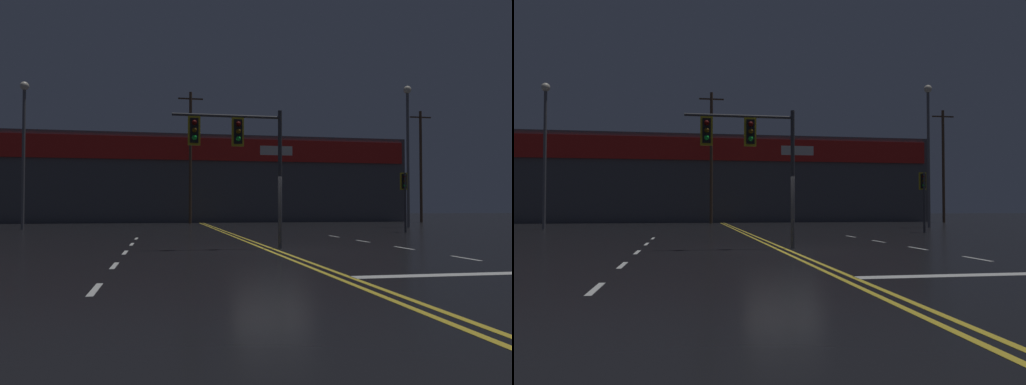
% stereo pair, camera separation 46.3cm
% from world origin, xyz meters
% --- Properties ---
extents(ground_plane, '(200.00, 200.00, 0.00)m').
position_xyz_m(ground_plane, '(0.00, 0.00, 0.00)').
color(ground_plane, black).
extents(road_markings, '(14.05, 60.00, 0.01)m').
position_xyz_m(road_markings, '(0.87, -1.22, 0.00)').
color(road_markings, gold).
rests_on(road_markings, ground).
extents(traffic_signal_median, '(3.80, 0.36, 4.81)m').
position_xyz_m(traffic_signal_median, '(-1.14, 0.69, 3.63)').
color(traffic_signal_median, '#38383D').
rests_on(traffic_signal_median, ground).
extents(traffic_signal_corner_northeast, '(0.42, 0.36, 3.43)m').
position_xyz_m(traffic_signal_corner_northeast, '(10.08, 10.28, 2.52)').
color(traffic_signal_corner_northeast, '#38383D').
rests_on(traffic_signal_corner_northeast, ground).
extents(streetlight_far_left, '(0.56, 0.56, 10.24)m').
position_xyz_m(streetlight_far_left, '(13.87, 17.02, 6.47)').
color(streetlight_far_left, '#59595E').
rests_on(streetlight_far_left, ground).
extents(streetlight_far_right, '(0.56, 0.56, 9.62)m').
position_xyz_m(streetlight_far_right, '(-12.42, 18.24, 6.12)').
color(streetlight_far_right, '#59595E').
rests_on(streetlight_far_right, ground).
extents(building_backdrop, '(41.68, 10.23, 8.41)m').
position_xyz_m(building_backdrop, '(0.00, 35.92, 4.22)').
color(building_backdrop, '#4C4C51').
rests_on(building_backdrop, ground).
extents(utility_pole_row, '(46.70, 0.26, 11.74)m').
position_xyz_m(utility_pole_row, '(-0.25, 28.36, 5.59)').
color(utility_pole_row, '#4C3828').
rests_on(utility_pole_row, ground).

